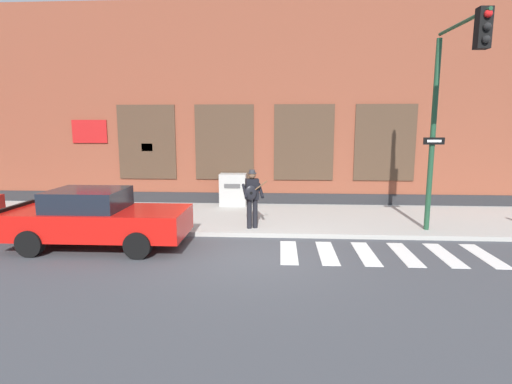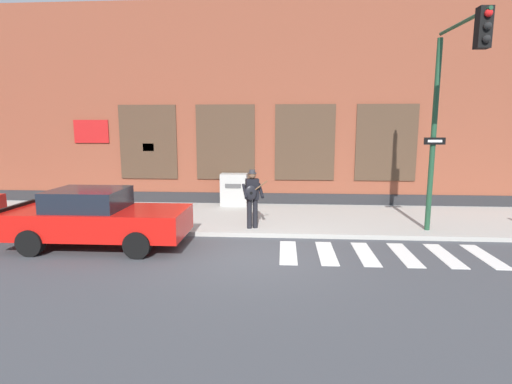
{
  "view_description": "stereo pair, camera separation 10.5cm",
  "coord_description": "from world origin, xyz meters",
  "px_view_note": "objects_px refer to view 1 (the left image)",
  "views": [
    {
      "loc": [
        0.62,
        -9.33,
        3.13
      ],
      "look_at": [
        -0.06,
        1.97,
        1.27
      ],
      "focal_mm": 28.0,
      "sensor_mm": 36.0,
      "label": 1
    },
    {
      "loc": [
        0.72,
        -9.33,
        3.13
      ],
      "look_at": [
        -0.06,
        1.97,
        1.27
      ],
      "focal_mm": 28.0,
      "sensor_mm": 36.0,
      "label": 2
    }
  ],
  "objects_px": {
    "traffic_light": "(450,95)",
    "utility_box": "(233,190)",
    "busker": "(252,195)",
    "red_car": "(96,218)"
  },
  "relations": [
    {
      "from": "utility_box",
      "to": "red_car",
      "type": "bearing_deg",
      "value": -120.18
    },
    {
      "from": "traffic_light",
      "to": "utility_box",
      "type": "relative_size",
      "value": 4.54
    },
    {
      "from": "utility_box",
      "to": "busker",
      "type": "bearing_deg",
      "value": -74.34
    },
    {
      "from": "red_car",
      "to": "utility_box",
      "type": "distance_m",
      "value": 5.94
    },
    {
      "from": "traffic_light",
      "to": "utility_box",
      "type": "xyz_separation_m",
      "value": [
        -6.17,
        4.17,
        -3.19
      ]
    },
    {
      "from": "red_car",
      "to": "utility_box",
      "type": "height_order",
      "value": "red_car"
    },
    {
      "from": "busker",
      "to": "traffic_light",
      "type": "xyz_separation_m",
      "value": [
        5.2,
        -0.71,
        2.8
      ]
    },
    {
      "from": "busker",
      "to": "traffic_light",
      "type": "relative_size",
      "value": 0.31
    },
    {
      "from": "red_car",
      "to": "traffic_light",
      "type": "bearing_deg",
      "value": 6.05
    },
    {
      "from": "busker",
      "to": "traffic_light",
      "type": "height_order",
      "value": "traffic_light"
    }
  ]
}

